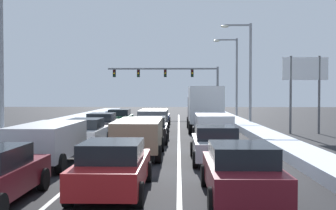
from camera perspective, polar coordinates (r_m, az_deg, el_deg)
ground_plane at (r=24.36m, az=-2.54°, el=-5.17°), size 127.64×127.64×0.00m
lane_stripe_between_right_lane_and_center_lane at (r=29.18m, az=1.47°, el=-4.04°), size 0.14×54.00×0.01m
lane_stripe_between_center_lane_and_left_lane at (r=29.37m, az=-5.20°, el=-4.01°), size 0.14×54.00×0.01m
snow_bank_right_shoulder at (r=29.64m, az=11.79°, el=-3.53°), size 1.71×54.00×0.47m
snow_bank_left_shoulder at (r=30.40m, az=-15.18°, el=-3.04°), size 2.16×54.00×0.89m
sedan_maroon_right_lane_nearest at (r=11.79m, az=9.79°, el=-8.74°), size 2.00×4.50×1.51m
sedan_silver_right_lane_second at (r=17.91m, az=6.37°, el=-5.17°), size 2.00×4.50×1.51m
suv_white_right_lane_third at (r=24.76m, az=5.99°, el=-2.71°), size 2.16×4.90×1.67m
box_truck_right_lane_fourth at (r=32.14m, az=4.91°, el=-0.14°), size 2.53×7.20×3.36m
sedan_green_right_lane_fifth at (r=40.91m, az=4.12°, el=-1.35°), size 2.00×4.50×1.51m
sedan_red_center_lane_nearest at (r=12.37m, az=-7.41°, el=-8.24°), size 2.00×4.50×1.51m
suv_tan_center_lane_second at (r=19.17m, az=-3.95°, el=-3.96°), size 2.16×4.90×1.67m
sedan_black_center_lane_third at (r=24.84m, az=-2.27°, el=-3.27°), size 2.00×4.50×1.51m
suv_gray_center_lane_fourth at (r=30.88m, az=-1.92°, el=-1.85°), size 2.16×4.90×1.67m
sedan_navy_center_lane_fifth at (r=37.78m, az=-1.24°, el=-1.60°), size 2.00×4.50×1.51m
suv_silver_left_lane_second at (r=17.38m, az=-15.76°, el=-4.60°), size 2.16×4.90×1.67m
sedan_white_left_lane_third at (r=23.29m, az=-10.93°, el=-3.62°), size 2.00×4.50×1.51m
sedan_charcoal_left_lane_fourth at (r=29.37m, az=-8.87°, el=-2.53°), size 2.00×4.50×1.51m
sedan_green_left_lane_fifth at (r=36.19m, az=-6.49°, el=-1.75°), size 2.00×4.50×1.51m
traffic_light_gantry at (r=53.61m, az=1.03°, el=3.76°), size 14.00×0.47×6.20m
street_lamp_right_near at (r=36.94m, az=10.49°, el=5.23°), size 2.66×0.36×8.82m
street_lamp_right_mid at (r=46.66m, az=8.80°, el=4.47°), size 2.66×0.36×8.80m
street_lamp_left_mid at (r=24.27m, az=-20.71°, el=6.80°), size 2.66×0.36×8.60m
roadside_sign_right at (r=31.47m, az=17.93°, el=3.61°), size 3.20×0.16×5.50m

